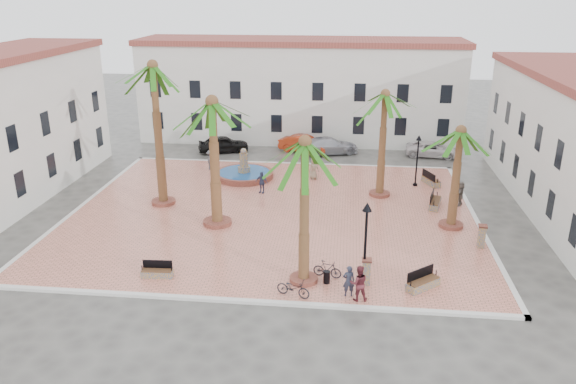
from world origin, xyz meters
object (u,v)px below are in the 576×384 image
object	(u,v)px
bollard_n	(306,162)
pedestrian_east	(460,193)
bench_ne	(431,181)
bicycle_a	(293,288)
bench_e	(435,203)
car_black	(223,144)
pedestrian_fountain_b	(262,182)
car_red	(304,144)
palm_s	(305,158)
bollard_se	(366,271)
bollard_e	(482,236)
cyclist_a	(349,281)
lamppost_s	(366,230)
car_white	(433,149)
palm_ne	(385,106)
palm_e	(460,143)
palm_nw	(154,80)
bench_s	(157,273)
pedestrian_north	(210,160)
car_silver	(329,146)
fountain	(244,173)
bench_se	(423,283)
pedestrian_fountain_a	(314,168)
lamppost_e	(418,152)
cyclist_b	(359,283)
bicycle_b	(327,269)
palm_sw	(213,117)
litter_bin	(327,277)

from	to	relation	value
bollard_n	pedestrian_east	size ratio (longest dim) A/B	0.89
bench_ne	bicycle_a	bearing A→B (deg)	131.12
bench_e	car_black	world-z (taller)	car_black
pedestrian_fountain_b	car_red	size ratio (longest dim) A/B	0.34
palm_s	pedestrian_east	size ratio (longest dim) A/B	4.49
bollard_se	bollard_e	distance (m)	8.20
cyclist_a	lamppost_s	bearing A→B (deg)	-129.39
pedestrian_fountain_b	car_white	xyz separation A→B (m)	(13.41, 11.17, -0.29)
palm_ne	car_white	distance (m)	13.26
palm_s	pedestrian_east	xyz separation A→B (m)	(9.59, 11.51, -5.58)
palm_e	lamppost_s	bearing A→B (deg)	-125.36
palm_nw	palm_s	bearing A→B (deg)	-42.95
bench_s	cyclist_a	size ratio (longest dim) A/B	1.03
bench_e	pedestrian_north	size ratio (longest dim) A/B	1.29
lamppost_s	bollard_e	bearing A→B (deg)	36.35
cyclist_a	car_silver	size ratio (longest dim) A/B	0.31
fountain	palm_nw	size ratio (longest dim) A/B	0.47
bench_se	pedestrian_east	distance (m)	12.21
lamppost_s	pedestrian_east	bearing A→B (deg)	60.03
palm_nw	palm_s	world-z (taller)	palm_nw
palm_nw	pedestrian_fountain_a	bearing A→B (deg)	32.57
lamppost_e	car_white	xyz separation A→B (m)	(2.33, 8.41, -2.11)
palm_e	pedestrian_north	bearing A→B (deg)	151.05
palm_e	pedestrian_fountain_b	distance (m)	14.09
lamppost_e	cyclist_b	bearing A→B (deg)	-104.51
pedestrian_fountain_a	car_silver	world-z (taller)	pedestrian_fountain_a
bench_s	car_black	distance (m)	23.45
bench_e	bicycle_b	size ratio (longest dim) A/B	1.39
palm_sw	palm_e	xyz separation A→B (m)	(14.36, 1.19, -1.45)
bicycle_b	fountain	bearing A→B (deg)	39.04
lamppost_e	cyclist_b	xyz separation A→B (m)	(-4.34, -16.76, -1.72)
fountain	bicycle_a	world-z (taller)	fountain
bollard_se	pedestrian_north	world-z (taller)	pedestrian_north
bench_ne	car_white	size ratio (longest dim) A/B	0.43
bench_se	car_black	bearing A→B (deg)	82.44
bench_e	bollard_se	xyz separation A→B (m)	(-4.80, -10.97, 0.42)
litter_bin	car_red	world-z (taller)	car_red
cyclist_b	pedestrian_fountain_a	distance (m)	17.76
lamppost_s	bicycle_a	distance (m)	4.46
bench_se	cyclist_b	distance (m)	3.51
car_red	bench_se	bearing A→B (deg)	-140.93
palm_s	pedestrian_north	xyz separation A→B (m)	(-8.99, 17.40, -5.62)
fountain	bollard_e	xyz separation A→B (m)	(15.57, -10.78, 0.38)
palm_e	pedestrian_fountain_a	distance (m)	12.94
car_white	bicycle_b	bearing A→B (deg)	166.87
lamppost_e	bollard_e	xyz separation A→B (m)	(2.60, -10.27, -1.91)
pedestrian_fountain_a	bollard_n	bearing A→B (deg)	71.74
fountain	lamppost_e	world-z (taller)	lamppost_e
car_red	bollard_e	bearing A→B (deg)	-127.37
bench_ne	bicycle_b	xyz separation A→B (m)	(-7.05, -15.09, 0.16)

